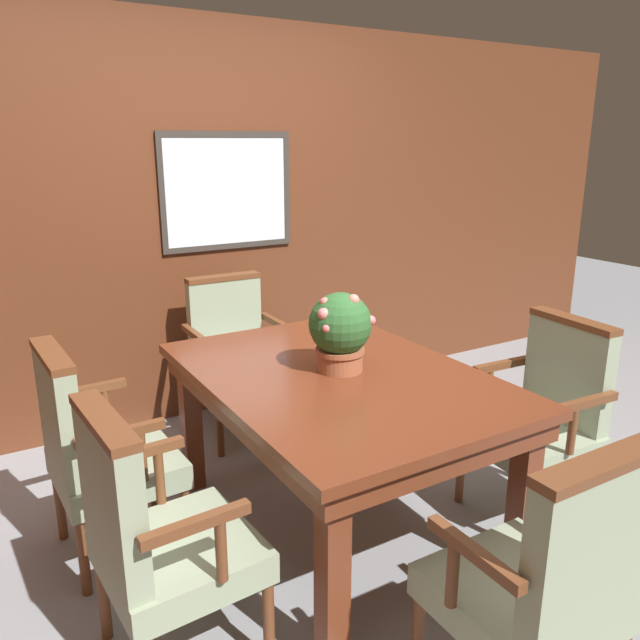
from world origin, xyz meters
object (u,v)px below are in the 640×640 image
Objects in this scene: potted_plant at (341,330)px; chair_right_near at (544,413)px; chair_head_near at (545,579)px; dining_table at (338,393)px; chair_left_far at (96,448)px; chair_head_far at (234,351)px; chair_left_near at (155,533)px.

chair_right_near is at bearing -24.04° from potted_plant.
chair_right_near is 1.22m from chair_head_near.
chair_left_far is at bearing 160.41° from dining_table.
chair_head_far is 1.00× the size of chair_head_near.
dining_table is 4.48× the size of potted_plant.
chair_left_near is at bearing -120.60° from chair_head_far.
chair_left_far reaches higher than dining_table.
chair_left_far is 1.14m from potted_plant.
chair_head_near reaches higher than dining_table.
chair_left_near is at bearing -158.35° from potted_plant.
chair_right_near is at bearing -94.08° from chair_left_near.
potted_plant is at bearing -110.40° from chair_left_far.
chair_left_near and chair_head_far have the same top height.
chair_left_near is at bearing -179.22° from chair_left_far.
dining_table is 1.64× the size of chair_head_near.
chair_head_far is 1.25m from potted_plant.
chair_left_near is 1.00× the size of chair_right_near.
chair_right_near is 1.00× the size of chair_head_near.
chair_head_near is 1.26m from potted_plant.
dining_table is 1.64× the size of chair_right_near.
chair_head_far is at bearing -51.55° from chair_left_far.
chair_head_near is (-0.02, -1.16, -0.16)m from dining_table.
chair_left_near is 2.73× the size of potted_plant.
chair_right_near is (1.84, -0.02, 0.00)m from chair_left_near.
chair_head_near is (0.95, -1.51, 0.00)m from chair_left_far.
potted_plant is at bearing 37.39° from dining_table.
chair_left_far is at bearing -57.55° from chair_head_near.
chair_right_near is at bearing -59.51° from chair_head_far.
chair_left_near is 1.00× the size of chair_left_far.
potted_plant is (0.03, 0.02, 0.28)m from dining_table.
dining_table is at bearing -90.03° from chair_head_far.
chair_head_far is at bearing 89.28° from dining_table.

